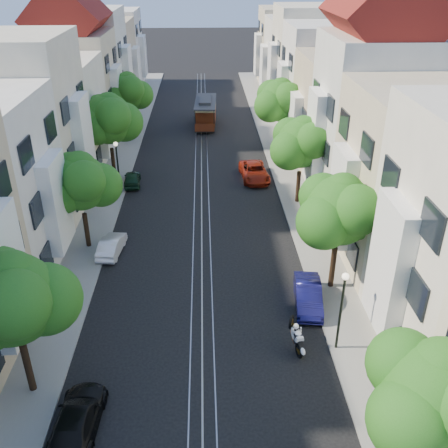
{
  "coord_description": "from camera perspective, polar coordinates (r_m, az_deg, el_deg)",
  "views": [
    {
      "loc": [
        0.29,
        -13.75,
        16.3
      ],
      "look_at": [
        1.38,
        12.64,
        2.2
      ],
      "focal_mm": 40.0,
      "sensor_mm": 36.0,
      "label": 1
    }
  ],
  "objects": [
    {
      "name": "parked_car_w_near",
      "position": [
        21.41,
        -16.41,
        -20.6
      ],
      "size": [
        1.87,
        4.2,
        1.2
      ],
      "primitive_type": "imported",
      "rotation": [
        0.0,
        0.0,
        3.09
      ],
      "color": "black",
      "rests_on": "ground"
    },
    {
      "name": "townhouses_west",
      "position": [
        44.83,
        -18.45,
        12.19
      ],
      "size": [
        7.75,
        72.0,
        11.76
      ],
      "color": "silver",
      "rests_on": "ground"
    },
    {
      "name": "rail_right",
      "position": [
        44.82,
        -1.88,
        6.77
      ],
      "size": [
        0.06,
        80.0,
        0.02
      ],
      "primitive_type": "cube",
      "color": "gray",
      "rests_on": "ground"
    },
    {
      "name": "tree_e_a",
      "position": [
        17.48,
        23.07,
        -17.72
      ],
      "size": [
        4.72,
        3.87,
        6.27
      ],
      "color": "black",
      "rests_on": "ground"
    },
    {
      "name": "ground",
      "position": [
        44.82,
        -2.59,
        6.74
      ],
      "size": [
        200.0,
        200.0,
        0.0
      ],
      "primitive_type": "plane",
      "color": "black",
      "rests_on": "ground"
    },
    {
      "name": "tree_e_b",
      "position": [
        26.44,
        13.18,
        1.35
      ],
      "size": [
        4.93,
        4.08,
        6.68
      ],
      "color": "black",
      "rests_on": "ground"
    },
    {
      "name": "rail_left",
      "position": [
        44.82,
        -3.3,
        6.74
      ],
      "size": [
        0.06,
        80.0,
        0.02
      ],
      "primitive_type": "cube",
      "color": "gray",
      "rests_on": "ground"
    },
    {
      "name": "lamp_west",
      "position": [
        38.76,
        -12.1,
        7.15
      ],
      "size": [
        0.32,
        0.32,
        4.16
      ],
      "color": "black",
      "rests_on": "ground"
    },
    {
      "name": "tree_e_c",
      "position": [
        36.37,
        8.92,
        8.99
      ],
      "size": [
        4.84,
        3.99,
        6.52
      ],
      "color": "black",
      "rests_on": "ground"
    },
    {
      "name": "parked_car_e_mid",
      "position": [
        26.88,
        9.59,
        -8.04
      ],
      "size": [
        1.76,
        3.95,
        1.26
      ],
      "primitive_type": "imported",
      "rotation": [
        0.0,
        0.0,
        -0.11
      ],
      "color": "#0D0D44",
      "rests_on": "ground"
    },
    {
      "name": "sidewalk_east",
      "position": [
        45.34,
        6.67,
        6.91
      ],
      "size": [
        2.5,
        80.0,
        0.12
      ],
      "primitive_type": "cube",
      "color": "gray",
      "rests_on": "ground"
    },
    {
      "name": "tree_w_d",
      "position": [
        51.62,
        -10.93,
        14.51
      ],
      "size": [
        4.84,
        3.99,
        6.52
      ],
      "color": "black",
      "rests_on": "ground"
    },
    {
      "name": "townhouses_east",
      "position": [
        44.65,
        13.08,
        12.97
      ],
      "size": [
        7.75,
        72.0,
        12.0
      ],
      "color": "beige",
      "rests_on": "ground"
    },
    {
      "name": "tree_w_a",
      "position": [
        20.89,
        -22.97,
        -8.12
      ],
      "size": [
        4.93,
        4.08,
        6.68
      ],
      "color": "black",
      "rests_on": "ground"
    },
    {
      "name": "rail_slot",
      "position": [
        44.82,
        -2.59,
        6.75
      ],
      "size": [
        0.06,
        80.0,
        0.02
      ],
      "primitive_type": "cube",
      "color": "gray",
      "rests_on": "ground"
    },
    {
      "name": "lamp_east",
      "position": [
        23.07,
        13.36,
        -8.48
      ],
      "size": [
        0.32,
        0.32,
        4.16
      ],
      "color": "black",
      "rests_on": "ground"
    },
    {
      "name": "lane_line",
      "position": [
        44.82,
        -2.59,
        6.74
      ],
      "size": [
        0.08,
        80.0,
        0.01
      ],
      "primitive_type": "cube",
      "color": "tan",
      "rests_on": "ground"
    },
    {
      "name": "parked_car_w_mid",
      "position": [
        31.76,
        -12.73,
        -2.4
      ],
      "size": [
        1.53,
        3.44,
        1.1
      ],
      "primitive_type": "imported",
      "rotation": [
        0.0,
        0.0,
        3.03
      ],
      "color": "silver",
      "rests_on": "ground"
    },
    {
      "name": "parked_car_w_far",
      "position": [
        41.19,
        -10.44,
        5.13
      ],
      "size": [
        1.54,
        3.3,
        1.09
      ],
      "primitive_type": "imported",
      "rotation": [
        0.0,
        0.0,
        3.22
      ],
      "color": "black",
      "rests_on": "ground"
    },
    {
      "name": "tree_w_c",
      "position": [
        41.0,
        -12.97,
        11.49
      ],
      "size": [
        5.13,
        4.28,
        7.09
      ],
      "color": "black",
      "rests_on": "ground"
    },
    {
      "name": "sportbike_rider",
      "position": [
        23.96,
        8.27,
        -12.52
      ],
      "size": [
        0.63,
        1.86,
        1.51
      ],
      "rotation": [
        0.0,
        0.0,
        0.2
      ],
      "color": "black",
      "rests_on": "ground"
    },
    {
      "name": "sidewalk_west",
      "position": [
        45.43,
        -11.83,
        6.54
      ],
      "size": [
        2.5,
        80.0,
        0.12
      ],
      "primitive_type": "cube",
      "color": "gray",
      "rests_on": "ground"
    },
    {
      "name": "tree_e_d",
      "position": [
        46.69,
        6.48,
        13.75
      ],
      "size": [
        5.01,
        4.16,
        6.85
      ],
      "color": "black",
      "rests_on": "ground"
    },
    {
      "name": "tree_w_b",
      "position": [
        31.07,
        -16.05,
        4.43
      ],
      "size": [
        4.72,
        3.87,
        6.27
      ],
      "color": "black",
      "rests_on": "ground"
    },
    {
      "name": "parked_car_e_far",
      "position": [
        41.69,
        3.49,
        5.98
      ],
      "size": [
        2.45,
        4.75,
        1.28
      ],
      "primitive_type": "imported",
      "rotation": [
        0.0,
        0.0,
        0.07
      ],
      "color": "maroon",
      "rests_on": "ground"
    },
    {
      "name": "cable_car",
      "position": [
        55.78,
        -2.12,
        12.81
      ],
      "size": [
        2.5,
        7.18,
        2.73
      ],
      "rotation": [
        0.0,
        0.0,
        -0.04
      ],
      "color": "black",
      "rests_on": "ground"
    }
  ]
}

